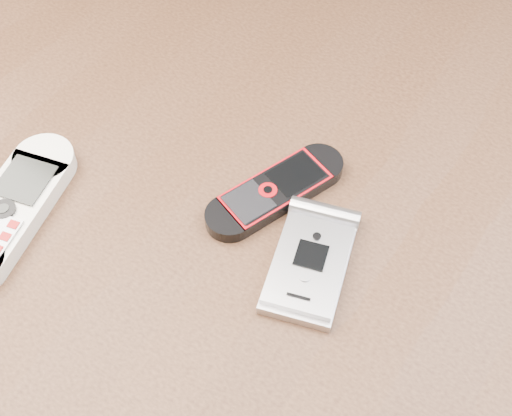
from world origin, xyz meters
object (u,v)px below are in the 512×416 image
(table, at_px, (251,279))
(nokia_white, at_px, (11,210))
(nokia_black_red, at_px, (276,191))
(motorola_razr, at_px, (310,264))

(table, bearing_deg, nokia_white, -145.23)
(nokia_white, xyz_separation_m, nokia_black_red, (0.16, 0.13, -0.00))
(nokia_black_red, distance_m, motorola_razr, 0.07)
(table, distance_m, nokia_white, 0.22)
(nokia_black_red, height_order, motorola_razr, motorola_razr)
(table, relative_size, nokia_white, 7.70)
(nokia_white, height_order, nokia_black_red, nokia_white)
(nokia_black_red, bearing_deg, table, -85.77)
(table, bearing_deg, nokia_black_red, 74.08)
(table, xyz_separation_m, nokia_black_red, (0.01, 0.03, 0.11))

